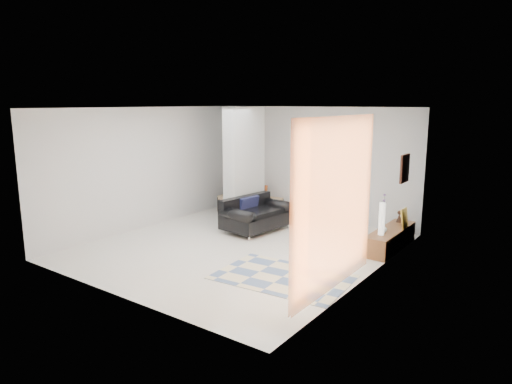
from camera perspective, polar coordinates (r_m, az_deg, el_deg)
The scene contains 17 objects.
floor at distance 9.41m, azimuth -1.97°, elevation -6.85°, with size 6.00×6.00×0.00m, color silver.
ceiling at distance 8.95m, azimuth -2.09°, elevation 10.46°, with size 6.00×6.00×0.00m, color white.
wall_back at distance 11.56m, azimuth 7.12°, elevation 3.59°, with size 6.00×6.00×0.00m, color silver.
wall_front at distance 6.99m, azimuth -17.25°, elevation -1.81°, with size 6.00×6.00×0.00m, color silver.
wall_left at distance 10.96m, azimuth -13.50°, elevation 2.95°, with size 6.00×6.00×0.00m, color silver.
wall_right at distance 7.73m, azimuth 14.32°, elevation -0.44°, with size 6.00×6.00×0.00m, color silver.
partition_column at distance 10.99m, azimuth -1.46°, elevation 3.28°, with size 0.35×1.20×2.80m, color #AAB0B1.
hallway_door at distance 12.71m, azimuth -1.34°, elevation 2.63°, with size 0.85×0.06×2.04m, color beige.
curtain at distance 6.71m, azimuth 10.08°, elevation -1.56°, with size 2.55×2.55×0.00m, color orange.
wall_art at distance 9.28m, azimuth 18.10°, elevation 2.82°, with size 0.04×0.45×0.55m, color #3E1B10.
media_console at distance 9.65m, azimuth 16.45°, elevation -5.58°, with size 0.45×1.79×0.80m.
loveseat at distance 10.53m, azimuth -0.11°, elevation -2.88°, with size 1.12×1.72×0.76m.
daybed at distance 12.14m, azimuth -0.80°, elevation -0.66°, with size 1.71×0.82×0.77m.
area_rug at distance 7.85m, azimuth 3.36°, elevation -10.57°, with size 2.21×1.47×0.01m, color beige.
cylinder_lamp at distance 9.06m, azimuth 15.45°, elevation -3.26°, with size 0.11×0.11×0.63m, color white.
bronze_figurine at distance 10.16m, azimuth 17.48°, elevation -2.93°, with size 0.12×0.12×0.25m, color #331E16, non-canonical shape.
vase at distance 9.28m, azimuth 15.56°, elevation -4.37°, with size 0.17×0.17×0.18m, color white.
Camera 1 is at (5.48, -7.07, 2.91)m, focal length 32.00 mm.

